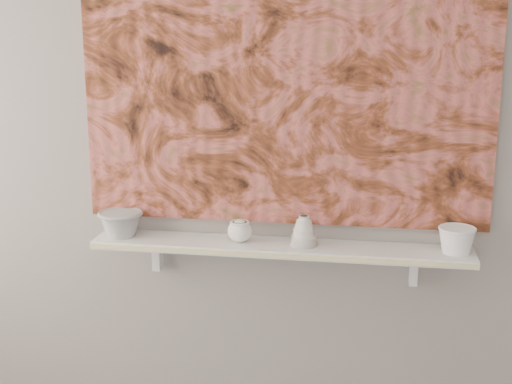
% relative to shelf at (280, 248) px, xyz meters
% --- Properties ---
extents(wall_back, '(3.60, 0.00, 3.60)m').
position_rel_shelf_xyz_m(wall_back, '(0.00, 0.09, 0.44)').
color(wall_back, gray).
rests_on(wall_back, floor).
extents(shelf, '(1.40, 0.18, 0.03)m').
position_rel_shelf_xyz_m(shelf, '(0.00, 0.00, 0.00)').
color(shelf, white).
rests_on(shelf, wall_back).
extents(shelf_stripe, '(1.40, 0.01, 0.02)m').
position_rel_shelf_xyz_m(shelf_stripe, '(0.00, -0.09, 0.00)').
color(shelf_stripe, beige).
rests_on(shelf_stripe, shelf).
extents(bracket_left, '(0.03, 0.06, 0.12)m').
position_rel_shelf_xyz_m(bracket_left, '(-0.49, 0.06, -0.07)').
color(bracket_left, white).
rests_on(bracket_left, wall_back).
extents(bracket_right, '(0.03, 0.06, 0.12)m').
position_rel_shelf_xyz_m(bracket_right, '(0.49, 0.06, -0.07)').
color(bracket_right, white).
rests_on(bracket_right, wall_back).
extents(painting, '(1.50, 0.02, 1.10)m').
position_rel_shelf_xyz_m(painting, '(0.00, 0.08, 0.62)').
color(painting, brown).
rests_on(painting, wall_back).
extents(house_motif, '(0.09, 0.00, 0.08)m').
position_rel_shelf_xyz_m(house_motif, '(0.45, 0.07, 0.32)').
color(house_motif, black).
rests_on(house_motif, painting).
extents(bowl_grey, '(0.22, 0.22, 0.10)m').
position_rel_shelf_xyz_m(bowl_grey, '(-0.61, 0.00, 0.06)').
color(bowl_grey, '#989895').
rests_on(bowl_grey, shelf).
extents(cup_cream, '(0.11, 0.11, 0.08)m').
position_rel_shelf_xyz_m(cup_cream, '(-0.15, 0.00, 0.06)').
color(cup_cream, white).
rests_on(cup_cream, shelf).
extents(bell_vessel, '(0.13, 0.13, 0.11)m').
position_rel_shelf_xyz_m(bell_vessel, '(0.09, 0.00, 0.07)').
color(bell_vessel, beige).
rests_on(bell_vessel, shelf).
extents(bowl_white, '(0.15, 0.15, 0.10)m').
position_rel_shelf_xyz_m(bowl_white, '(0.63, 0.00, 0.06)').
color(bowl_white, white).
rests_on(bowl_white, shelf).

